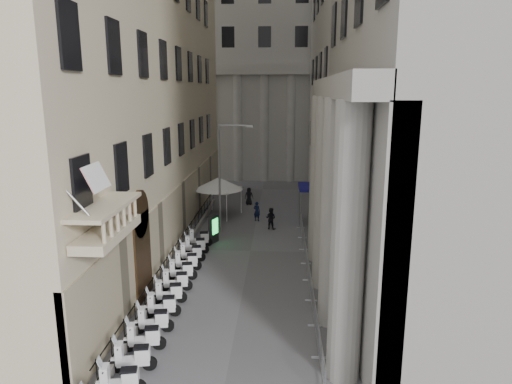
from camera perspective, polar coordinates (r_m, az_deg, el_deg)
far_building at (r=57.28m, az=1.26°, el=17.28°), size 22.00×10.00×30.00m
iron_fence at (r=29.59m, az=-9.26°, el=-7.92°), size 0.30×28.00×1.40m
blue_awning at (r=36.59m, az=6.53°, el=-3.83°), size 1.60×3.00×3.00m
scooter_2 at (r=18.89m, az=-14.97°, el=-20.82°), size 1.48×0.80×1.50m
scooter_3 at (r=20.02m, az=-13.68°, el=-18.67°), size 1.48×0.80×1.50m
scooter_4 at (r=21.18m, az=-12.56°, el=-16.76°), size 1.48×0.80×1.50m
scooter_5 at (r=22.36m, az=-11.57°, el=-15.03°), size 1.48×0.80×1.50m
scooter_6 at (r=23.58m, az=-10.70°, el=-13.48°), size 1.48×0.80×1.50m
scooter_7 at (r=24.81m, az=-9.92°, el=-12.08°), size 1.48×0.80×1.50m
scooter_8 at (r=26.06m, az=-9.23°, el=-10.82°), size 1.48×0.80×1.50m
scooter_9 at (r=27.32m, az=-8.60°, el=-9.66°), size 1.48×0.80×1.50m
scooter_10 at (r=28.60m, az=-8.04°, el=-8.61°), size 1.48×0.80×1.50m
scooter_11 at (r=29.88m, az=-7.52°, el=-7.65°), size 1.48×0.80×1.50m
scooter_12 at (r=31.18m, az=-7.05°, el=-6.77°), size 1.48×0.80×1.50m
barrier_0 at (r=18.16m, az=8.23°, el=-21.98°), size 0.60×2.40×1.10m
barrier_1 at (r=20.27m, az=7.59°, el=-17.99°), size 0.60×2.40×1.10m
barrier_2 at (r=22.45m, az=7.10°, el=-14.75°), size 0.60×2.40×1.10m
barrier_3 at (r=24.69m, az=6.70°, el=-12.10°), size 0.60×2.40×1.10m
barrier_4 at (r=26.98m, az=6.38°, el=-9.89°), size 0.60×2.40×1.10m
barrier_5 at (r=29.31m, az=6.11°, el=-8.03°), size 0.60×2.40×1.10m
barrier_6 at (r=31.66m, az=5.89°, el=-6.44°), size 0.60×2.40×1.10m
barrier_7 at (r=34.03m, az=5.69°, el=-5.07°), size 0.60×2.40×1.10m
security_tent at (r=38.49m, az=-5.16°, el=1.20°), size 4.02×4.02×3.26m
street_lamp at (r=32.89m, az=-4.09°, el=2.80°), size 2.59×0.47×7.94m
info_kiosk at (r=31.59m, az=-5.33°, el=-4.61°), size 0.61×0.94×1.92m
pedestrian_a at (r=36.64m, az=0.11°, el=-2.44°), size 0.68×0.58×1.58m
pedestrian_b at (r=34.53m, az=1.85°, el=-3.32°), size 0.98×0.88×1.66m
pedestrian_c at (r=41.90m, az=-0.89°, el=-0.52°), size 0.79×0.53×1.59m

